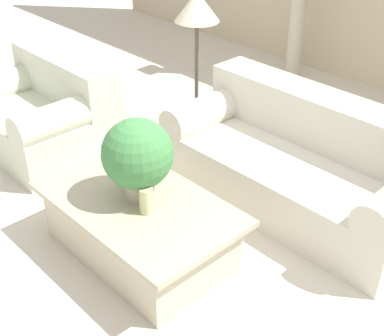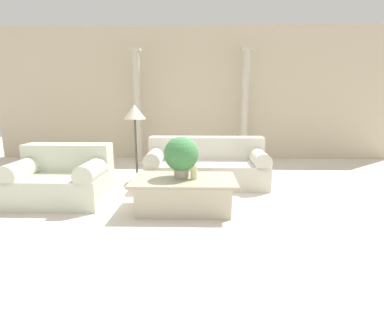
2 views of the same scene
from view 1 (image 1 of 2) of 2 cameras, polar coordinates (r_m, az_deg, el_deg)
ground_plane at (r=3.96m, az=0.33°, el=-6.59°), size 16.00×16.00×0.00m
sofa_long at (r=4.20m, az=11.46°, el=0.65°), size 2.06×0.96×0.81m
loveseat at (r=5.06m, az=-15.35°, el=5.87°), size 1.29×0.96×0.81m
coffee_table at (r=3.64m, az=-5.63°, el=-6.24°), size 1.38×0.83×0.43m
potted_plant at (r=3.39m, az=-5.84°, el=1.33°), size 0.46×0.46×0.55m
pillar_candle at (r=3.36m, az=-4.91°, el=-3.45°), size 0.09×0.09×0.18m
floor_lamp at (r=4.69m, az=0.52°, el=15.78°), size 0.39×0.39×1.38m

